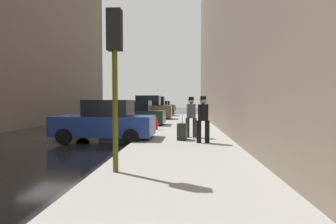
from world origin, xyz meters
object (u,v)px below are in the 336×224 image
(parked_gray_coupe, at_px, (163,107))
(duffel_bag, at_px, (197,124))
(parked_bronze_suv, at_px, (147,109))
(parked_silver_sedan, at_px, (159,108))
(pedestrian_with_beanie, at_px, (191,115))
(parked_blue_sedan, at_px, (106,122))
(parked_black_suv, at_px, (154,108))
(pedestrian_with_fedora, at_px, (203,117))
(traffic_light, at_px, (115,55))
(rolling_suitcase, at_px, (182,131))
(parked_dark_green_sedan, at_px, (134,114))
(fire_hydrant, at_px, (156,124))

(parked_gray_coupe, bearing_deg, duffel_bag, -80.40)
(parked_bronze_suv, bearing_deg, parked_silver_sedan, 90.00)
(parked_gray_coupe, distance_m, pedestrian_with_beanie, 30.08)
(parked_blue_sedan, xyz_separation_m, parked_bronze_suv, (-0.00, 12.43, 0.18))
(parked_black_suv, bearing_deg, pedestrian_with_fedora, -77.72)
(traffic_light, distance_m, rolling_suitcase, 5.68)
(parked_dark_green_sedan, height_order, rolling_suitcase, parked_dark_green_sedan)
(rolling_suitcase, bearing_deg, pedestrian_with_fedora, -43.47)
(parked_dark_green_sedan, xyz_separation_m, rolling_suitcase, (3.30, -6.74, -0.36))
(parked_silver_sedan, xyz_separation_m, pedestrian_with_beanie, (3.69, -23.83, 0.29))
(fire_hydrant, xyz_separation_m, rolling_suitcase, (1.50, -3.70, -0.01))
(parked_gray_coupe, distance_m, traffic_light, 35.72)
(parked_gray_coupe, bearing_deg, pedestrian_with_beanie, -82.95)
(parked_bronze_suv, distance_m, traffic_light, 17.93)
(parked_silver_sedan, bearing_deg, pedestrian_with_beanie, -81.20)
(parked_blue_sedan, bearing_deg, parked_silver_sedan, 90.00)
(parked_gray_coupe, relative_size, duffel_bag, 9.59)
(traffic_light, xyz_separation_m, rolling_suitcase, (1.45, 5.00, -2.27))
(fire_hydrant, relative_size, pedestrian_with_fedora, 0.40)
(fire_hydrant, xyz_separation_m, pedestrian_with_beanie, (1.89, -2.93, 0.64))
(parked_blue_sedan, distance_m, rolling_suitcase, 3.34)
(parked_black_suv, relative_size, fire_hydrant, 6.56)
(parked_silver_sedan, bearing_deg, parked_black_suv, -90.00)
(parked_blue_sedan, relative_size, pedestrian_with_beanie, 2.38)
(rolling_suitcase, xyz_separation_m, duffel_bag, (0.89, 5.82, -0.20))
(parked_blue_sedan, relative_size, pedestrian_with_fedora, 2.38)
(parked_silver_sedan, relative_size, duffel_bag, 9.59)
(parked_dark_green_sedan, bearing_deg, traffic_light, -81.03)
(parked_bronze_suv, bearing_deg, rolling_suitcase, -75.47)
(pedestrian_with_beanie, xyz_separation_m, duffel_bag, (0.50, 5.05, -0.85))
(parked_black_suv, xyz_separation_m, pedestrian_with_beanie, (3.69, -17.33, 0.10))
(parked_bronze_suv, distance_m, parked_gray_coupe, 17.87)
(parked_dark_green_sedan, relative_size, parked_gray_coupe, 1.01)
(traffic_light, bearing_deg, parked_dark_green_sedan, 98.97)
(fire_hydrant, bearing_deg, pedestrian_with_fedora, -62.69)
(parked_black_suv, bearing_deg, fire_hydrant, -82.86)
(fire_hydrant, bearing_deg, parked_gray_coupe, 93.83)
(pedestrian_with_fedora, bearing_deg, parked_black_suv, 102.28)
(parked_black_suv, height_order, parked_silver_sedan, parked_black_suv)
(parked_gray_coupe, distance_m, fire_hydrant, 26.98)
(parked_bronze_suv, relative_size, pedestrian_with_fedora, 2.62)
(pedestrian_with_beanie, relative_size, duffel_bag, 4.04)
(parked_gray_coupe, height_order, pedestrian_with_beanie, pedestrian_with_beanie)
(parked_dark_green_sedan, distance_m, pedestrian_with_beanie, 7.03)
(pedestrian_with_beanie, bearing_deg, traffic_light, -107.66)
(parked_silver_sedan, relative_size, rolling_suitcase, 4.06)
(parked_dark_green_sedan, xyz_separation_m, duffel_bag, (4.19, -0.92, -0.56))
(pedestrian_with_beanie, bearing_deg, parked_bronze_suv, 107.12)
(traffic_light, xyz_separation_m, duffel_bag, (2.34, 10.82, -2.47))
(fire_hydrant, distance_m, pedestrian_with_beanie, 3.54)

